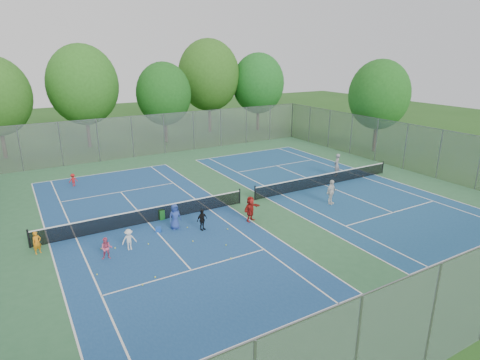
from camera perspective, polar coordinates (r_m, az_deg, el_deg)
name	(u,v)px	position (r m, az deg, el deg)	size (l,w,h in m)	color
ground	(247,202)	(27.55, 1.05, -3.12)	(120.00, 120.00, 0.00)	#214C17
court_pad	(247,202)	(27.54, 1.05, -3.11)	(32.00, 32.00, 0.01)	#2F643C
court_left	(148,223)	(24.88, -12.92, -5.93)	(10.97, 23.77, 0.01)	navy
court_right	(325,185)	(31.56, 11.97, -0.73)	(10.97, 23.77, 0.01)	navy
net_left	(148,216)	(24.71, -12.99, -4.99)	(12.87, 0.10, 0.91)	black
net_right	(325,180)	(31.42, 12.02, 0.03)	(12.87, 0.10, 0.91)	black
fence_north	(164,134)	(41.00, -10.73, 6.47)	(32.00, 0.10, 4.00)	gray
fence_east	(405,147)	(37.55, 22.47, 4.40)	(32.00, 0.10, 4.00)	gray
tree_nl	(83,85)	(45.67, -21.45, 12.48)	(7.20, 7.20, 10.69)	#443326
tree_nc	(164,94)	(45.85, -10.78, 11.94)	(6.00, 6.00, 8.85)	#443326
tree_nr	(209,75)	(51.20, -4.48, 14.62)	(7.60, 7.60, 11.42)	#443326
tree_ne	(258,83)	(52.48, 2.60, 13.56)	(6.60, 6.60, 9.77)	#443326
tree_side_e	(379,95)	(43.01, 19.19, 11.38)	(6.00, 6.00, 9.20)	#443326
ball_crate	(158,230)	(23.56, -11.54, -6.92)	(0.30, 0.30, 0.26)	#174AAC
ball_hopper	(161,215)	(25.09, -11.11, -4.88)	(0.31, 0.31, 0.61)	green
student_a	(37,243)	(22.98, -26.92, -7.95)	(0.44, 0.29, 1.22)	orange
student_b	(107,248)	(21.09, -18.44, -9.23)	(0.56, 0.44, 1.16)	#D05174
student_c	(129,240)	(21.69, -15.50, -8.17)	(0.75, 0.43, 1.15)	silver
student_d	(202,220)	(23.18, -5.42, -5.66)	(0.75, 0.31, 1.28)	black
student_e	(175,217)	(23.50, -9.24, -5.16)	(0.74, 0.48, 1.52)	#284194
student_f	(251,209)	(24.22, 1.51, -4.14)	(1.47, 0.47, 1.58)	maroon
child_far_baseline	(73,180)	(33.07, -22.64, 0.00)	(0.65, 0.37, 1.01)	red
instructor	(337,165)	(33.88, 13.59, 2.08)	(0.69, 0.45, 1.90)	gray
teen_court_b	(331,192)	(27.55, 12.83, -1.69)	(1.00, 0.42, 1.71)	silver
tennis_ball_0	(226,245)	(21.55, -2.00, -9.28)	(0.07, 0.07, 0.07)	#BBDD33
tennis_ball_1	(155,277)	(19.16, -11.97, -13.40)	(0.07, 0.07, 0.07)	#E8F438
tennis_ball_2	(193,241)	(22.09, -6.72, -8.67)	(0.07, 0.07, 0.07)	yellow
tennis_ball_3	(97,275)	(20.08, -19.67, -12.58)	(0.07, 0.07, 0.07)	yellow
tennis_ball_4	(231,259)	(20.27, -1.29, -11.12)	(0.07, 0.07, 0.07)	#D4EF37
tennis_ball_5	(187,228)	(23.75, -7.50, -6.75)	(0.07, 0.07, 0.07)	#B2CB2F
tennis_ball_6	(228,229)	(23.36, -1.78, -7.02)	(0.07, 0.07, 0.07)	yellow
tennis_ball_7	(101,249)	(22.37, -19.16, -9.26)	(0.07, 0.07, 0.07)	yellow
tennis_ball_8	(148,244)	(22.20, -12.90, -8.90)	(0.07, 0.07, 0.07)	#CEE735
tennis_ball_9	(115,248)	(22.22, -17.34, -9.26)	(0.07, 0.07, 0.07)	yellow
tennis_ball_10	(143,285)	(18.72, -13.69, -14.34)	(0.07, 0.07, 0.07)	#C6DC33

